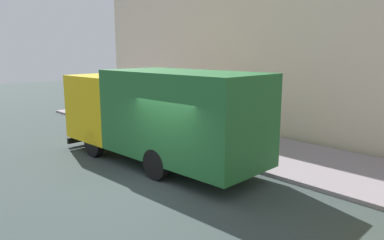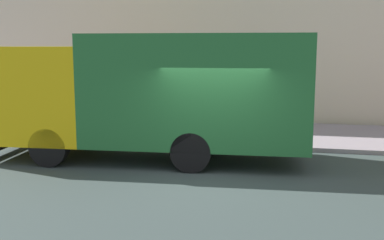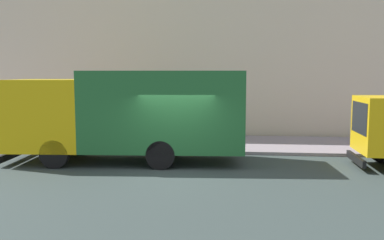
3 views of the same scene
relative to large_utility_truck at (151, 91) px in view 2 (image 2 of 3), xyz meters
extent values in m
plane|color=#35413E|center=(-1.34, -1.88, -1.81)|extent=(80.00, 80.00, 0.00)
cube|color=gray|center=(3.84, -1.88, -1.75)|extent=(4.37, 30.00, 0.13)
cube|color=#E5B80E|center=(-0.17, 2.87, -0.08)|extent=(2.74, 2.79, 2.49)
cube|color=black|center=(-0.24, 4.17, 0.22)|extent=(2.18, 0.19, 1.40)
cube|color=#23652F|center=(0.07, -1.25, 0.07)|extent=(2.91, 5.75, 2.80)
cube|color=black|center=(-0.25, 4.25, -1.55)|extent=(2.49, 0.26, 0.24)
cylinder|color=black|center=(-1.28, 2.28, -1.33)|extent=(0.36, 0.99, 0.97)
cylinder|color=black|center=(1.01, 2.41, -1.33)|extent=(0.36, 0.99, 0.97)
cylinder|color=black|center=(-1.07, -1.31, -1.33)|extent=(0.36, 0.99, 0.97)
cylinder|color=black|center=(1.22, -1.18, -1.33)|extent=(0.36, 0.99, 0.97)
cylinder|color=brown|center=(4.63, -0.27, -1.23)|extent=(0.35, 0.35, 0.90)
cylinder|color=#557B4F|center=(4.63, -0.27, -0.46)|extent=(0.47, 0.47, 0.65)
sphere|color=#9A6753|center=(4.63, -0.27, -0.02)|extent=(0.24, 0.24, 0.24)
camera|label=1|loc=(-7.51, -9.95, 2.10)|focal=33.93mm
camera|label=2|loc=(-11.58, -3.55, 1.18)|focal=43.13mm
camera|label=3|loc=(-14.30, -3.71, 1.34)|focal=38.14mm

